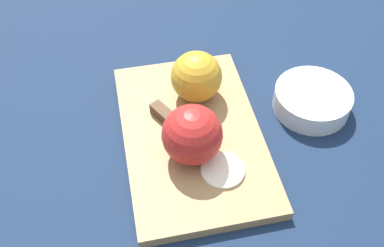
% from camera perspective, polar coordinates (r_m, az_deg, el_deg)
% --- Properties ---
extents(ground_plane, '(4.00, 4.00, 0.00)m').
position_cam_1_polar(ground_plane, '(0.70, 0.00, -2.03)').
color(ground_plane, '#14233D').
extents(cutting_board, '(0.34, 0.23, 0.02)m').
position_cam_1_polar(cutting_board, '(0.70, 0.00, -1.56)').
color(cutting_board, '#A37A4C').
rests_on(cutting_board, ground_plane).
extents(apple_half_left, '(0.08, 0.08, 0.08)m').
position_cam_1_polar(apple_half_left, '(0.71, 0.58, 5.95)').
color(apple_half_left, gold).
rests_on(apple_half_left, cutting_board).
extents(apple_half_right, '(0.09, 0.09, 0.09)m').
position_cam_1_polar(apple_half_right, '(0.63, 0.01, -1.45)').
color(apple_half_right, red).
rests_on(apple_half_right, cutting_board).
extents(knife, '(0.15, 0.10, 0.02)m').
position_cam_1_polar(knife, '(0.69, -2.45, 0.14)').
color(knife, silver).
rests_on(knife, cutting_board).
extents(apple_slice, '(0.06, 0.06, 0.00)m').
position_cam_1_polar(apple_slice, '(0.64, 3.93, -5.88)').
color(apple_slice, '#EFE5C6').
rests_on(apple_slice, cutting_board).
extents(bowl, '(0.12, 0.12, 0.04)m').
position_cam_1_polar(bowl, '(0.76, 15.04, 3.07)').
color(bowl, silver).
rests_on(bowl, ground_plane).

